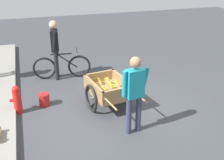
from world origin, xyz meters
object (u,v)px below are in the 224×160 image
at_px(vendor_person, 134,89).
at_px(fire_hydrant, 17,100).
at_px(bicycle, 62,67).
at_px(fruit_cart, 109,90).
at_px(plastic_bucket, 44,100).
at_px(cyclist_person, 55,44).

relative_size(vendor_person, fire_hydrant, 2.38).
bearing_deg(fire_hydrant, bicycle, -36.62).
bearing_deg(fruit_cart, plastic_bucket, 69.44).
xyz_separation_m(vendor_person, fire_hydrant, (1.50, 2.18, -0.62)).
distance_m(cyclist_person, plastic_bucket, 1.85).
relative_size(vendor_person, cyclist_person, 0.94).
height_order(cyclist_person, fire_hydrant, cyclist_person).
bearing_deg(vendor_person, fruit_cart, 8.01).
xyz_separation_m(cyclist_person, fire_hydrant, (-1.72, 1.11, -0.69)).
bearing_deg(fire_hydrant, vendor_person, -124.50).
relative_size(fruit_cart, cyclist_person, 1.03).
bearing_deg(fire_hydrant, fruit_cart, -100.30).
xyz_separation_m(fruit_cart, plastic_bucket, (0.54, 1.43, -0.29)).
relative_size(bicycle, plastic_bucket, 5.54).
bearing_deg(vendor_person, fire_hydrant, 55.50).
height_order(fruit_cart, bicycle, bicycle).
distance_m(fruit_cart, vendor_person, 1.26).
height_order(vendor_person, plastic_bucket, vendor_person).
distance_m(bicycle, fire_hydrant, 2.12).
height_order(fruit_cart, plastic_bucket, fruit_cart).
bearing_deg(fruit_cart, bicycle, 20.28).
height_order(bicycle, fire_hydrant, bicycle).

